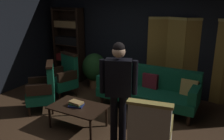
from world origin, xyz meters
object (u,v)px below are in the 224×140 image
book_navy_cloth (76,105)px  book_green_cloth (76,104)px  velvet_couch (149,88)px  coffee_table (78,109)px  book_tan_leather (76,102)px  folding_screen (194,59)px  armchair_wing_left (44,89)px  bookshelf (69,43)px  armchair_wing_right (64,76)px  potted_plant (94,68)px  armchair_gilt_accent (150,133)px  standing_figure (118,85)px

book_navy_cloth → book_green_cloth: bearing=0.0°
velvet_couch → book_green_cloth: 1.68m
coffee_table → book_tan_leather: bearing=-173.5°
folding_screen → armchair_wing_left: (-2.62, -2.11, -0.50)m
bookshelf → armchair_wing_right: (0.67, -1.08, -0.58)m
potted_plant → book_green_cloth: size_ratio=4.24×
folding_screen → book_green_cloth: bearing=-124.5°
armchair_wing_left → armchair_wing_right: (-0.14, 0.86, 0.00)m
velvet_couch → book_tan_leather: 1.68m
book_tan_leather → book_green_cloth: bearing=0.0°
armchair_wing_right → armchair_wing_left: bearing=-80.6°
bookshelf → book_tan_leather: size_ratio=7.96×
velvet_couch → armchair_gilt_accent: 1.89m
potted_plant → armchair_wing_left: bearing=-97.5°
coffee_table → potted_plant: bearing=113.8°
armchair_wing_right → book_green_cloth: bearing=-43.2°
book_tan_leather → bookshelf: bearing=130.0°
standing_figure → book_navy_cloth: bearing=173.5°
velvet_couch → bookshelf: bearing=164.7°
velvet_couch → standing_figure: standing_figure is taller
potted_plant → book_green_cloth: (0.79, -1.88, -0.07)m
potted_plant → book_green_cloth: potted_plant is taller
folding_screen → standing_figure: 2.54m
folding_screen → velvet_couch: 1.28m
potted_plant → velvet_couch: bearing=-15.1°
folding_screen → armchair_wing_left: folding_screen is taller
folding_screen → potted_plant: (-2.40, -0.46, -0.45)m
book_green_cloth → armchair_gilt_accent: bearing=-12.4°
standing_figure → velvet_couch: bearing=91.4°
armchair_gilt_accent → potted_plant: armchair_gilt_accent is taller
velvet_couch → book_green_cloth: (-0.88, -1.43, 0.01)m
book_green_cloth → book_tan_leather: bearing=0.0°
armchair_gilt_accent → book_tan_leather: armchair_gilt_accent is taller
potted_plant → book_tan_leather: bearing=-67.1°
armchair_wing_right → book_navy_cloth: 1.58m
book_navy_cloth → standing_figure: bearing=-6.5°
coffee_table → book_navy_cloth: 0.07m
velvet_couch → armchair_wing_right: 2.06m
armchair_gilt_accent → book_navy_cloth: (-1.55, 0.34, -0.05)m
bookshelf → book_navy_cloth: bookshelf is taller
bookshelf → potted_plant: (1.03, -0.29, -0.53)m
folding_screen → book_green_cloth: (-1.61, -2.34, -0.52)m
book_green_cloth → armchair_wing_right: bearing=136.8°
armchair_gilt_accent → armchair_wing_right: same height
folding_screen → book_tan_leather: size_ratio=8.18×
velvet_couch → armchair_wing_left: (-1.89, -1.20, 0.04)m
potted_plant → book_navy_cloth: bearing=-67.1°
potted_plant → coffee_table: bearing=-66.2°
folding_screen → potted_plant: folding_screen is taller
standing_figure → armchair_wing_right: bearing=150.1°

